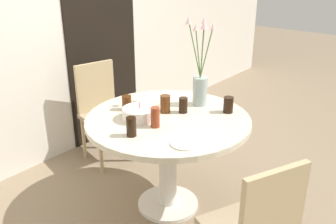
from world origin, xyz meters
The scene contains 14 objects.
ground_plane centered at (0.00, 0.00, 0.00)m, with size 16.00×16.00×0.00m, color #89755B.
wall_back centered at (0.00, 1.37, 1.30)m, with size 8.00×0.05×2.60m.
doorway_panel centered at (0.60, 1.34, 1.02)m, with size 0.90×0.01×2.05m.
dining_table centered at (0.00, 0.00, 0.61)m, with size 1.18×1.18×0.76m.
chair_far_back centered at (0.22, 0.97, 0.52)m, with size 0.48×0.48×0.92m.
birthday_cake centered at (-0.15, 0.14, 0.80)m, with size 0.24×0.24×0.13m.
flower_vase centered at (0.34, -0.03, 0.95)m, with size 0.20×0.23×0.67m.
side_plate centered at (-0.26, -0.34, 0.76)m, with size 0.17×0.17×0.01m.
drink_glass_0 centered at (0.14, -0.03, 0.81)m, with size 0.06×0.06×0.11m.
drink_glass_1 centered at (-0.38, -0.01, 0.82)m, with size 0.06×0.06×0.13m.
drink_glass_2 centered at (-0.08, 0.33, 0.81)m, with size 0.07×0.07×0.11m.
drink_glass_3 centered at (0.35, -0.28, 0.82)m, with size 0.07×0.07×0.12m.
drink_glass_4 centered at (0.06, 0.07, 0.82)m, with size 0.07×0.07×0.13m.
drink_glass_5 centered at (-0.18, -0.04, 0.83)m, with size 0.06×0.06×0.14m.
Camera 1 is at (-1.90, -1.54, 1.82)m, focal length 40.00 mm.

